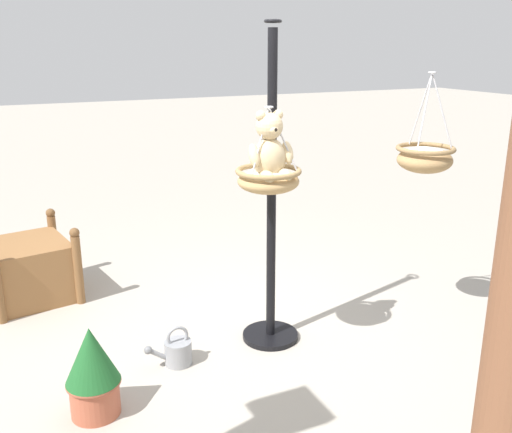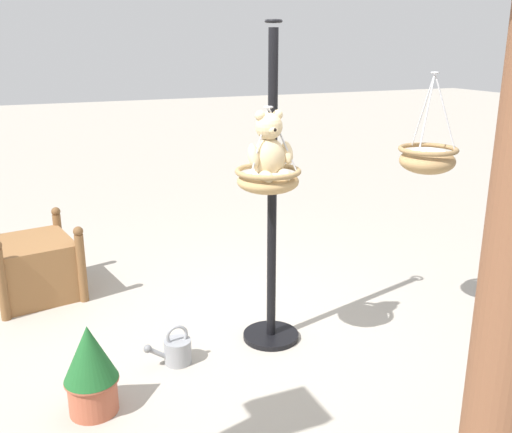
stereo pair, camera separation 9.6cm
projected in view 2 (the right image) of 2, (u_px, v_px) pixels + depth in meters
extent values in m
plane|color=#A8A093|center=(249.00, 344.00, 4.45)|extent=(40.00, 40.00, 0.00)
cylinder|color=black|center=(272.00, 195.00, 4.21)|extent=(0.07, 0.07, 2.36)
cylinder|color=black|center=(271.00, 336.00, 4.54)|extent=(0.44, 0.44, 0.04)
torus|color=black|center=(274.00, 21.00, 3.85)|extent=(0.12, 0.12, 0.02)
ellipsoid|color=tan|center=(268.00, 181.00, 3.88)|extent=(0.42, 0.42, 0.16)
torus|color=#97794E|center=(268.00, 171.00, 3.86)|extent=(0.45, 0.45, 0.04)
ellipsoid|color=silver|center=(268.00, 179.00, 3.87)|extent=(0.37, 0.37, 0.13)
cylinder|color=#B7B7BC|center=(260.00, 142.00, 3.72)|extent=(0.18, 0.11, 0.43)
cylinder|color=#B7B7BC|center=(283.00, 140.00, 3.78)|extent=(0.18, 0.11, 0.43)
cylinder|color=#B7B7BC|center=(262.00, 138.00, 3.88)|extent=(0.01, 0.21, 0.43)
torus|color=#B7B7BC|center=(268.00, 107.00, 3.73)|extent=(0.06, 0.06, 0.01)
ellipsoid|color=#D1B789|center=(269.00, 158.00, 3.82)|extent=(0.23, 0.20, 0.28)
sphere|color=#D1B789|center=(269.00, 126.00, 3.76)|extent=(0.23, 0.23, 0.18)
ellipsoid|color=beige|center=(273.00, 130.00, 3.71)|extent=(0.10, 0.09, 0.06)
sphere|color=black|center=(275.00, 130.00, 3.68)|extent=(0.03, 0.03, 0.03)
sphere|color=#D1B789|center=(278.00, 115.00, 3.76)|extent=(0.07, 0.07, 0.07)
sphere|color=#D1B789|center=(260.00, 116.00, 3.71)|extent=(0.07, 0.07, 0.07)
ellipsoid|color=#D1B789|center=(287.00, 153.00, 3.83)|extent=(0.07, 0.14, 0.18)
ellipsoid|color=#D1B789|center=(254.00, 156.00, 3.74)|extent=(0.07, 0.14, 0.18)
ellipsoid|color=#D1B789|center=(284.00, 175.00, 3.79)|extent=(0.09, 0.16, 0.09)
ellipsoid|color=#D1B789|center=(266.00, 177.00, 3.74)|extent=(0.09, 0.16, 0.09)
ellipsoid|color=#A37F51|center=(427.00, 161.00, 4.36)|extent=(0.42, 0.42, 0.20)
torus|color=olive|center=(428.00, 149.00, 4.34)|extent=(0.45, 0.45, 0.04)
ellipsoid|color=silver|center=(427.00, 158.00, 4.36)|extent=(0.37, 0.37, 0.16)
cylinder|color=#B7B7BC|center=(427.00, 113.00, 4.18)|extent=(0.18, 0.11, 0.57)
cylinder|color=#B7B7BC|center=(445.00, 112.00, 4.24)|extent=(0.18, 0.11, 0.57)
cylinder|color=#B7B7BC|center=(423.00, 110.00, 4.34)|extent=(0.01, 0.21, 0.57)
torus|color=#B7B7BC|center=(435.00, 73.00, 4.17)|extent=(0.06, 0.06, 0.01)
cylinder|color=brown|center=(503.00, 358.00, 1.94)|extent=(0.22, 0.22, 2.47)
cube|color=olive|center=(34.00, 268.00, 5.24)|extent=(0.78, 0.84, 0.54)
cube|color=#382819|center=(31.00, 244.00, 5.17)|extent=(0.69, 0.74, 0.06)
cylinder|color=brown|center=(82.00, 268.00, 5.11)|extent=(0.08, 0.08, 0.64)
cylinder|color=brown|center=(2.00, 285.00, 4.76)|extent=(0.08, 0.08, 0.64)
cylinder|color=brown|center=(59.00, 245.00, 5.70)|extent=(0.08, 0.08, 0.64)
sphere|color=brown|center=(78.00, 231.00, 5.01)|extent=(0.09, 0.09, 0.09)
sphere|color=brown|center=(56.00, 212.00, 5.60)|extent=(0.09, 0.09, 0.09)
cylinder|color=#AD563D|center=(93.00, 395.00, 3.61)|extent=(0.31, 0.31, 0.24)
torus|color=#9C4E37|center=(92.00, 380.00, 3.58)|extent=(0.34, 0.34, 0.03)
cylinder|color=#382819|center=(92.00, 381.00, 3.58)|extent=(0.27, 0.27, 0.03)
cone|color=#1E5B28|center=(89.00, 353.00, 3.53)|extent=(0.34, 0.34, 0.37)
cylinder|color=gray|center=(178.00, 351.00, 4.18)|extent=(0.20, 0.20, 0.18)
cylinder|color=gray|center=(158.00, 353.00, 4.12)|extent=(0.17, 0.04, 0.14)
sphere|color=slate|center=(148.00, 349.00, 4.07)|extent=(0.06, 0.06, 0.06)
torus|color=gray|center=(177.00, 336.00, 4.14)|extent=(0.16, 0.02, 0.16)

